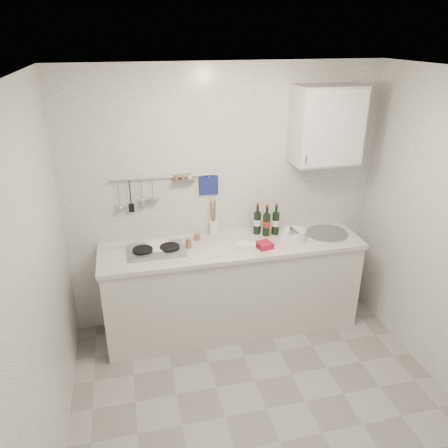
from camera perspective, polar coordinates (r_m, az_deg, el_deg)
The scene contains 17 objects.
floor at distance 3.75m, azimuth 5.53°, elevation -22.90°, with size 3.00×3.00×0.00m, color slate.
ceiling at distance 2.58m, azimuth 7.82°, elevation 18.65°, with size 3.00×3.00×0.00m, color silver.
back_wall at distance 4.18m, azimuth 0.12°, elevation 3.23°, with size 3.00×0.02×2.50m, color silver.
wall_left at distance 2.88m, azimuth -23.31°, elevation -9.14°, with size 0.02×2.80×2.50m, color silver.
counter at distance 4.29m, azimuth 1.13°, elevation -8.41°, with size 2.44×0.64×0.96m.
wall_rail at distance 4.00m, azimuth -8.12°, elevation 4.69°, with size 0.98×0.09×0.34m.
wall_cabinet at distance 4.13m, azimuth 13.28°, elevation 12.44°, with size 0.60×0.38×0.70m.
plate_stack_hob at distance 3.99m, azimuth -8.54°, elevation -3.01°, with size 0.27×0.26×0.03m.
plate_stack_sink at distance 4.17m, azimuth 9.04°, elevation -1.42°, with size 0.26×0.25×0.10m.
wine_bottles at distance 4.19m, azimuth 5.59°, elevation 0.59°, with size 0.24×0.13×0.31m.
butter_dish at distance 3.95m, azimuth 2.85°, elevation -2.91°, with size 0.18×0.09×0.05m, color white.
strawberry_punnet at distance 3.98m, azimuth 5.32°, elevation -2.75°, with size 0.13×0.13×0.05m, color red.
utensil_crock at distance 4.21m, azimuth -1.37°, elevation -0.27°, with size 0.09×0.09×0.36m.
jar_a at distance 4.11m, azimuth -3.51°, elevation -1.60°, with size 0.06×0.06×0.07m.
jar_b at distance 4.35m, azimuth 5.62°, elevation -0.17°, with size 0.06×0.06×0.08m.
jar_c at distance 4.23m, azimuth 5.87°, elevation -0.91°, with size 0.06×0.06×0.08m.
jar_d at distance 3.97m, azimuth -4.67°, elevation -2.47°, with size 0.06×0.06×0.10m.
Camera 1 is at (-0.91, -2.40, 2.73)m, focal length 35.00 mm.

